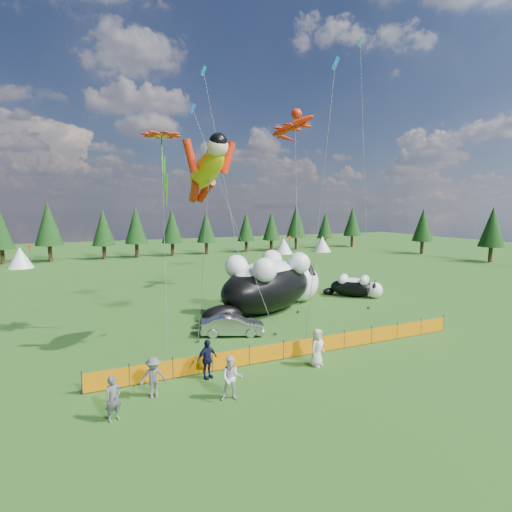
{
  "coord_description": "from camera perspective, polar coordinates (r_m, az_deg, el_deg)",
  "views": [
    {
      "loc": [
        -10.86,
        -21.33,
        8.24
      ],
      "look_at": [
        0.52,
        4.0,
        4.78
      ],
      "focal_mm": 28.0,
      "sensor_mm": 36.0,
      "label": 1
    }
  ],
  "objects": [
    {
      "name": "tree_line",
      "position": [
        67.34,
        -14.9,
        3.26
      ],
      "size": [
        90.0,
        4.0,
        8.0
      ],
      "primitive_type": null,
      "color": "black",
      "rests_on": "ground"
    },
    {
      "name": "cat_small",
      "position": [
        37.8,
        14.03,
        -4.25
      ],
      "size": [
        4.37,
        4.32,
        1.98
      ],
      "rotation": [
        0.0,
        0.0,
        -0.77
      ],
      "color": "black",
      "rests_on": "ground"
    },
    {
      "name": "superhero_kite",
      "position": [
        22.4,
        -7.09,
        12.04
      ],
      "size": [
        4.5,
        4.83,
        12.27
      ],
      "color": "gold",
      "rests_on": "ground"
    },
    {
      "name": "diamond_kite_a",
      "position": [
        29.33,
        -8.45,
        18.57
      ],
      "size": [
        4.04,
        6.33,
        16.31
      ],
      "color": "blue",
      "rests_on": "ground"
    },
    {
      "name": "spectator_d",
      "position": [
        18.52,
        -14.44,
        -16.47
      ],
      "size": [
        1.22,
        0.71,
        1.8
      ],
      "primitive_type": "imported",
      "rotation": [
        0.0,
        0.0,
        -0.1
      ],
      "color": "#535357",
      "rests_on": "ground"
    },
    {
      "name": "diamond_kite_d",
      "position": [
        36.64,
        -7.24,
        23.56
      ],
      "size": [
        1.43,
        8.18,
        20.95
      ],
      "color": "#0B7989",
      "rests_on": "ground"
    },
    {
      "name": "car",
      "position": [
        26.01,
        -3.37,
        -9.84
      ],
      "size": [
        4.26,
        2.79,
        1.33
      ],
      "primitive_type": "imported",
      "rotation": [
        0.0,
        0.0,
        1.19
      ],
      "color": "#B6B7BC",
      "rests_on": "ground"
    },
    {
      "name": "flower_kite",
      "position": [
        25.69,
        -13.34,
        16.1
      ],
      "size": [
        3.08,
        7.85,
        13.9
      ],
      "color": "red",
      "rests_on": "ground"
    },
    {
      "name": "festival_tents",
      "position": [
        65.46,
        -4.56,
        1.08
      ],
      "size": [
        50.0,
        3.2,
        2.8
      ],
      "primitive_type": null,
      "color": "white",
      "rests_on": "ground"
    },
    {
      "name": "diamond_kite_c",
      "position": [
        23.59,
        10.96,
        22.95
      ],
      "size": [
        1.85,
        0.82,
        16.47
      ],
      "color": "blue",
      "rests_on": "ground"
    },
    {
      "name": "spectator_e",
      "position": [
        21.4,
        8.73,
        -12.79
      ],
      "size": [
        1.14,
        0.98,
        1.97
      ],
      "primitive_type": "imported",
      "rotation": [
        0.0,
        0.0,
        0.44
      ],
      "color": "silver",
      "rests_on": "ground"
    },
    {
      "name": "diamond_kite_b",
      "position": [
        42.07,
        14.73,
        26.01
      ],
      "size": [
        4.13,
        7.13,
        24.6
      ],
      "color": "#0B7989",
      "rests_on": "ground"
    },
    {
      "name": "cat_large",
      "position": [
        31.77,
        2.28,
        -3.89
      ],
      "size": [
        11.91,
        8.21,
        4.6
      ],
      "rotation": [
        0.0,
        0.0,
        0.46
      ],
      "color": "black",
      "rests_on": "ground"
    },
    {
      "name": "spectator_c",
      "position": [
        19.91,
        -7.0,
        -14.39
      ],
      "size": [
        1.25,
        0.92,
        1.92
      ],
      "primitive_type": "imported",
      "rotation": [
        0.0,
        0.0,
        0.34
      ],
      "color": "black",
      "rests_on": "ground"
    },
    {
      "name": "gecko_kite",
      "position": [
        40.96,
        5.26,
        18.01
      ],
      "size": [
        7.68,
        12.39,
        18.63
      ],
      "color": "red",
      "rests_on": "ground"
    },
    {
      "name": "spectator_b",
      "position": [
        17.77,
        -3.5,
        -17.06
      ],
      "size": [
        1.07,
        0.84,
        1.94
      ],
      "primitive_type": "imported",
      "rotation": [
        0.0,
        0.0,
        -0.34
      ],
      "color": "silver",
      "rests_on": "ground"
    },
    {
      "name": "spectator_a",
      "position": [
        17.18,
        -19.7,
        -18.62
      ],
      "size": [
        0.77,
        0.66,
        1.79
      ],
      "primitive_type": "imported",
      "rotation": [
        0.0,
        0.0,
        0.42
      ],
      "color": "#535357",
      "rests_on": "ground"
    },
    {
      "name": "ground",
      "position": [
        25.31,
        2.69,
        -11.9
      ],
      "size": [
        160.0,
        160.0,
        0.0
      ],
      "primitive_type": "plane",
      "color": "#11380A",
      "rests_on": "ground"
    },
    {
      "name": "safety_fence",
      "position": [
        22.66,
        6.21,
        -12.9
      ],
      "size": [
        22.06,
        0.06,
        1.1
      ],
      "color": "#262626",
      "rests_on": "ground"
    }
  ]
}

